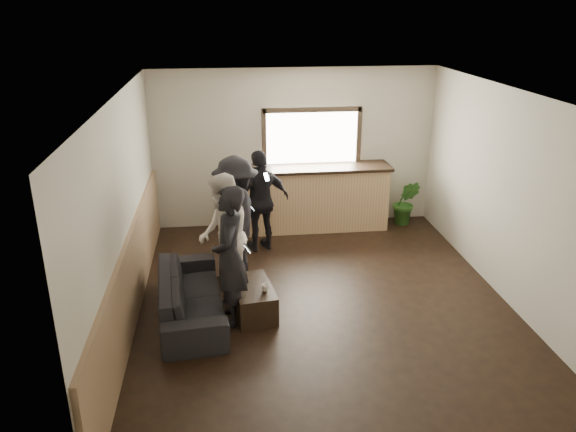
{
  "coord_description": "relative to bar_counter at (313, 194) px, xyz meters",
  "views": [
    {
      "loc": [
        -1.26,
        -6.61,
        3.84
      ],
      "look_at": [
        -0.42,
        0.4,
        1.13
      ],
      "focal_mm": 35.0,
      "sensor_mm": 36.0,
      "label": 1
    }
  ],
  "objects": [
    {
      "name": "room_shell",
      "position": [
        -1.04,
        -2.7,
        0.83
      ],
      "size": [
        5.01,
        6.01,
        2.8
      ],
      "color": "silver",
      "rests_on": "ground"
    },
    {
      "name": "ground",
      "position": [
        -0.3,
        -2.7,
        -0.64
      ],
      "size": [
        5.0,
        6.0,
        0.01
      ],
      "primitive_type": "cube",
      "color": "black"
    },
    {
      "name": "person_a",
      "position": [
        -1.53,
        -3.01,
        0.26
      ],
      "size": [
        0.52,
        0.7,
        1.81
      ],
      "rotation": [
        0.0,
        0.0,
        -1.67
      ],
      "color": "black",
      "rests_on": "ground"
    },
    {
      "name": "cup_b",
      "position": [
        -1.1,
        -2.99,
        -0.21
      ],
      "size": [
        0.12,
        0.12,
        0.09
      ],
      "primitive_type": "imported",
      "rotation": [
        0.0,
        0.0,
        3.41
      ],
      "color": "silver",
      "rests_on": "coffee_table"
    },
    {
      "name": "person_d",
      "position": [
        -0.98,
        -0.82,
        0.19
      ],
      "size": [
        1.06,
        0.73,
        1.67
      ],
      "rotation": [
        0.0,
        0.0,
        -2.78
      ],
      "color": "black",
      "rests_on": "ground"
    },
    {
      "name": "person_b",
      "position": [
        -1.6,
        -2.29,
        0.22
      ],
      "size": [
        0.71,
        0.88,
        1.73
      ],
      "rotation": [
        0.0,
        0.0,
        -1.5
      ],
      "color": "beige",
      "rests_on": "ground"
    },
    {
      "name": "cup_a",
      "position": [
        -1.43,
        -2.72,
        -0.2
      ],
      "size": [
        0.19,
        0.19,
        0.1
      ],
      "primitive_type": "imported",
      "rotation": [
        0.0,
        0.0,
        2.29
      ],
      "color": "silver",
      "rests_on": "coffee_table"
    },
    {
      "name": "coffee_table",
      "position": [
        -1.25,
        -2.84,
        -0.45
      ],
      "size": [
        0.61,
        0.94,
        0.39
      ],
      "primitive_type": "cube",
      "rotation": [
        0.0,
        0.0,
        0.14
      ],
      "color": "black",
      "rests_on": "ground"
    },
    {
      "name": "bar_counter",
      "position": [
        0.0,
        0.0,
        0.0
      ],
      "size": [
        2.7,
        0.68,
        2.13
      ],
      "color": "tan",
      "rests_on": "ground"
    },
    {
      "name": "sofa",
      "position": [
        -2.05,
        -2.81,
        -0.35
      ],
      "size": [
        0.97,
        2.07,
        0.59
      ],
      "primitive_type": "imported",
      "rotation": [
        0.0,
        0.0,
        1.67
      ],
      "color": "black",
      "rests_on": "ground"
    },
    {
      "name": "person_c",
      "position": [
        -1.4,
        -1.62,
        0.26
      ],
      "size": [
        0.75,
        1.2,
        1.79
      ],
      "rotation": [
        0.0,
        0.0,
        -1.5
      ],
      "color": "black",
      "rests_on": "ground"
    },
    {
      "name": "potted_plant",
      "position": [
        1.7,
        -0.05,
        -0.22
      ],
      "size": [
        0.56,
        0.51,
        0.85
      ],
      "primitive_type": "imported",
      "rotation": [
        0.0,
        0.0,
        -0.35
      ],
      "color": "#2D6623",
      "rests_on": "ground"
    }
  ]
}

